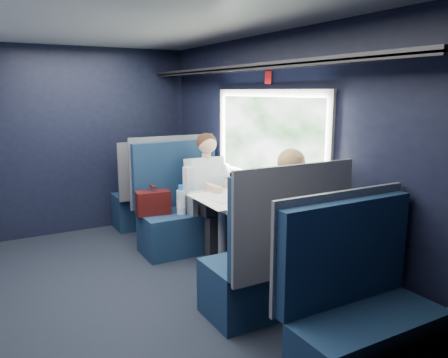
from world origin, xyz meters
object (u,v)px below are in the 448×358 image
seat_bay_near (181,212)px  cup (237,187)px  seat_row_front (154,196)px  seat_row_back (360,318)px  woman (286,217)px  table (236,207)px  man (209,187)px  seat_bay_far (272,265)px  laptop (248,189)px  bottle_small (240,183)px

seat_bay_near → cup: seat_bay_near is taller
seat_row_front → seat_row_back: size_ratio=1.00×
woman → table: bearing=95.5°
table → man: bearing=84.5°
seat_bay_near → man: bearing=-33.0°
table → cup: bearing=57.6°
seat_bay_near → seat_bay_far: (0.02, -1.75, -0.01)m
table → seat_bay_near: size_ratio=0.79×
seat_bay_near → seat_bay_far: 1.75m
table → man: man is taller
table → seat_bay_near: seat_bay_near is taller
man → seat_bay_far: bearing=-99.0°
seat_row_front → woman: (0.25, -2.50, 0.32)m
seat_bay_near → seat_row_back: size_ratio=1.09×
table → seat_row_front: seat_row_front is taller
seat_bay_far → woman: size_ratio=0.95×
seat_row_back → woman: bearing=77.1°
seat_bay_far → cup: bearing=72.3°
seat_row_back → cup: bearing=79.9°
laptop → bottle_small: 0.13m
seat_row_back → laptop: bearing=78.8°
seat_row_back → man: bearing=84.3°
woman → seat_row_front: bearing=95.7°
man → seat_row_front: bearing=102.8°
man → laptop: bearing=-78.4°
seat_bay_far → seat_row_back: bearing=-90.0°
cup → seat_bay_far: bearing=-107.7°
woman → bottle_small: bearing=83.6°
seat_row_back → laptop: size_ratio=3.67×
woman → seat_row_back: bearing=-102.9°
table → bottle_small: 0.33m
seat_row_back → man: (0.25, 2.50, 0.31)m
woman → cup: (0.13, 1.01, 0.06)m
man → bottle_small: size_ratio=5.53×
bottle_small → cup: (0.02, 0.10, -0.06)m
seat_bay_near → seat_row_front: 0.92m
seat_row_front → cup: bearing=-75.8°
table → laptop: (0.19, 0.09, 0.14)m
seat_bay_near → man: size_ratio=0.95×
seat_bay_near → laptop: (0.39, -0.78, 0.38)m
seat_bay_far → woman: (0.25, 0.17, 0.31)m
woman → laptop: bearing=81.1°
man → bottle_small: man is taller
laptop → man: bearing=101.6°
laptop → seat_bay_near: bearing=116.7°
man → woman: bearing=-90.0°
seat_row_front → laptop: bearing=-77.6°
seat_bay_near → woman: woman is taller
table → seat_row_back: (-0.18, -1.80, -0.25)m
seat_row_back → laptop: seat_row_back is taller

